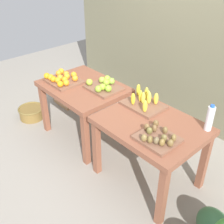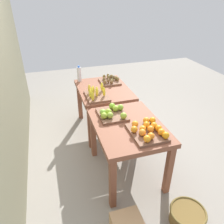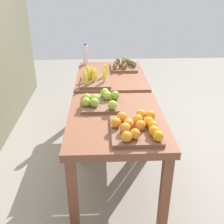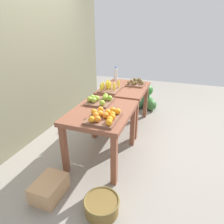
{
  "view_description": "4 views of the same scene",
  "coord_description": "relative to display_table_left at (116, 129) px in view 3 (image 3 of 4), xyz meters",
  "views": [
    {
      "loc": [
        1.95,
        -1.78,
        2.29
      ],
      "look_at": [
        -0.03,
        0.01,
        0.61
      ],
      "focal_mm": 43.76,
      "sensor_mm": 36.0,
      "label": 1
    },
    {
      "loc": [
        -2.59,
        0.84,
        2.18
      ],
      "look_at": [
        0.02,
        0.02,
        0.62
      ],
      "focal_mm": 34.92,
      "sensor_mm": 36.0,
      "label": 2
    },
    {
      "loc": [
        -2.55,
        0.12,
        1.8
      ],
      "look_at": [
        -0.09,
        0.01,
        0.58
      ],
      "focal_mm": 43.84,
      "sensor_mm": 36.0,
      "label": 3
    },
    {
      "loc": [
        -2.77,
        -0.93,
        1.83
      ],
      "look_at": [
        -0.07,
        0.02,
        0.52
      ],
      "focal_mm": 31.11,
      "sensor_mm": 36.0,
      "label": 4
    }
  ],
  "objects": [
    {
      "name": "orange_bin",
      "position": [
        -0.25,
        -0.14,
        0.16
      ],
      "size": [
        0.45,
        0.37,
        0.11
      ],
      "color": "brown",
      "rests_on": "display_table_left"
    },
    {
      "name": "kiwi_bin",
      "position": [
        1.33,
        -0.17,
        0.15
      ],
      "size": [
        0.37,
        0.33,
        0.1
      ],
      "color": "brown",
      "rests_on": "display_table_right"
    },
    {
      "name": "watermelon_pile",
      "position": [
        2.09,
        -0.25,
        -0.46
      ],
      "size": [
        0.65,
        0.7,
        0.52
      ],
      "color": "#2F7130",
      "rests_on": "ground_plane"
    },
    {
      "name": "display_table_right",
      "position": [
        1.12,
        0.0,
        0.0
      ],
      "size": [
        1.04,
        0.8,
        0.76
      ],
      "color": "brown",
      "rests_on": "ground_plane"
    },
    {
      "name": "display_table_left",
      "position": [
        0.0,
        0.0,
        0.0
      ],
      "size": [
        1.04,
        0.8,
        0.76
      ],
      "color": "brown",
      "rests_on": "ground_plane"
    },
    {
      "name": "water_bottle",
      "position": [
        1.55,
        0.31,
        0.24
      ],
      "size": [
        0.07,
        0.07,
        0.27
      ],
      "color": "silver",
      "rests_on": "display_table_right"
    },
    {
      "name": "ground_plane",
      "position": [
        0.56,
        0.0,
        -0.65
      ],
      "size": [
        8.0,
        8.0,
        0.0
      ],
      "primitive_type": "plane",
      "color": "gray"
    },
    {
      "name": "apple_bin",
      "position": [
        0.25,
        0.13,
        0.15
      ],
      "size": [
        0.41,
        0.37,
        0.11
      ],
      "color": "brown",
      "rests_on": "display_table_left"
    },
    {
      "name": "banana_crate",
      "position": [
        0.84,
        0.19,
        0.16
      ],
      "size": [
        0.44,
        0.32,
        0.17
      ],
      "color": "brown",
      "rests_on": "display_table_right"
    }
  ]
}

